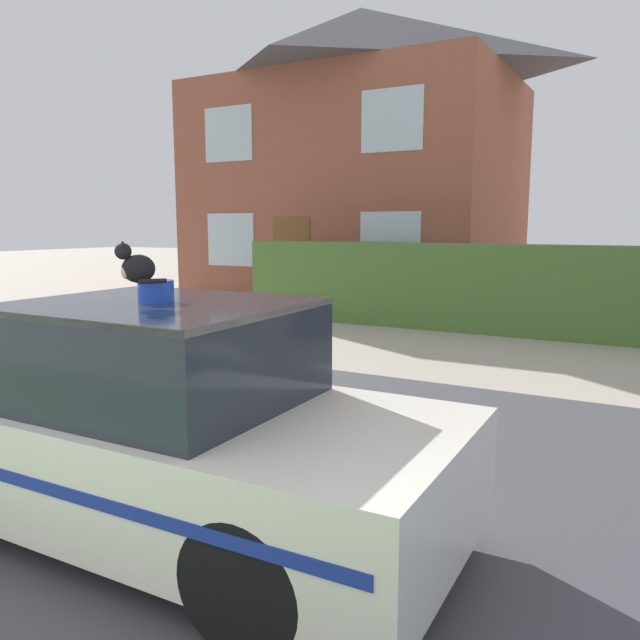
{
  "coord_description": "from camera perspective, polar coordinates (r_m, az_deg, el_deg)",
  "views": [
    {
      "loc": [
        2.71,
        -0.04,
        1.92
      ],
      "look_at": [
        -0.04,
        4.92,
        1.05
      ],
      "focal_mm": 35.0,
      "sensor_mm": 36.0,
      "label": 1
    }
  ],
  "objects": [
    {
      "name": "cat",
      "position": [
        3.69,
        -16.53,
        4.76
      ],
      "size": [
        0.26,
        0.23,
        0.24
      ],
      "rotation": [
        0.0,
        0.0,
        4.05
      ],
      "color": "black",
      "rests_on": "police_car"
    },
    {
      "name": "road_strip",
      "position": [
        5.27,
        -4.31,
        -12.6
      ],
      "size": [
        28.0,
        6.13,
        0.01
      ],
      "primitive_type": "cube",
      "color": "#424247",
      "rests_on": "ground"
    },
    {
      "name": "garden_hedge",
      "position": [
        11.49,
        14.93,
        2.78
      ],
      "size": [
        9.74,
        0.52,
        1.59
      ],
      "primitive_type": "cube",
      "color": "#4C7233",
      "rests_on": "ground"
    },
    {
      "name": "police_car",
      "position": [
        4.09,
        -15.15,
        -9.27
      ],
      "size": [
        3.98,
        1.64,
        1.58
      ],
      "rotation": [
        0.0,
        0.0,
        3.15
      ],
      "color": "black",
      "rests_on": "road_strip"
    },
    {
      "name": "house_left",
      "position": [
        17.31,
        3.66,
        14.96
      ],
      "size": [
        8.17,
        6.16,
        7.49
      ],
      "color": "#93513D",
      "rests_on": "ground"
    }
  ]
}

